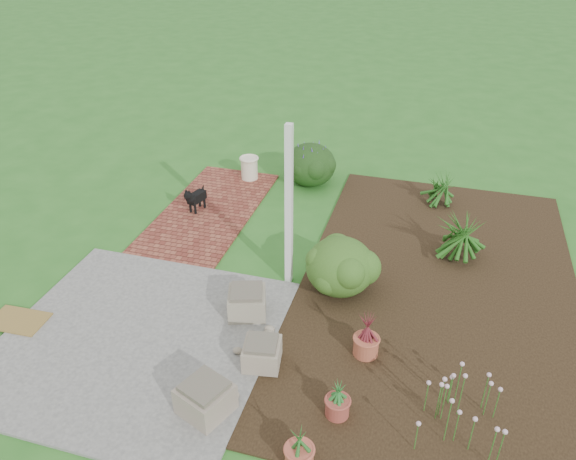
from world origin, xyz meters
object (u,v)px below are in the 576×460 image
(stone_trough_near, at_px, (205,399))
(evergreen_shrub, at_px, (340,265))
(black_dog, at_px, (195,197))
(cream_ceramic_urn, at_px, (249,168))

(stone_trough_near, relative_size, evergreen_shrub, 0.52)
(stone_trough_near, height_order, black_dog, black_dog)
(stone_trough_near, distance_m, cream_ceramic_urn, 5.99)
(cream_ceramic_urn, xyz_separation_m, evergreen_shrub, (2.51, -3.14, 0.19))
(stone_trough_near, bearing_deg, cream_ceramic_urn, 104.86)
(evergreen_shrub, bearing_deg, cream_ceramic_urn, 128.66)
(black_dog, xyz_separation_m, cream_ceramic_urn, (0.48, 1.57, -0.06))
(black_dog, distance_m, evergreen_shrub, 3.39)
(stone_trough_near, relative_size, cream_ceramic_urn, 1.16)
(black_dog, bearing_deg, cream_ceramic_urn, 88.26)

